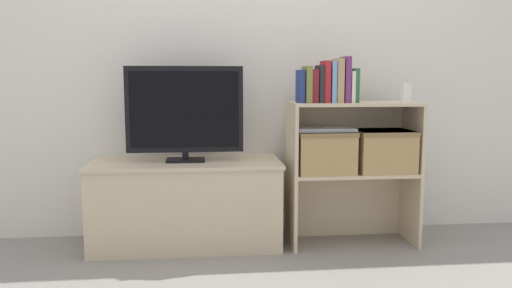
{
  "coord_description": "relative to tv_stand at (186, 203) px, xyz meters",
  "views": [
    {
      "loc": [
        -0.3,
        -2.66,
        0.97
      ],
      "look_at": [
        0.0,
        0.16,
        0.6
      ],
      "focal_mm": 35.0,
      "sensor_mm": 36.0,
      "label": 1
    }
  ],
  "objects": [
    {
      "name": "tv",
      "position": [
        0.0,
        -0.0,
        0.54
      ],
      "size": [
        0.67,
        0.14,
        0.55
      ],
      "color": "black",
      "rests_on": "tv_stand"
    },
    {
      "name": "bookshelf_lower_tier",
      "position": [
        0.98,
        -0.0,
        0.03
      ],
      "size": [
        0.75,
        0.33,
        0.44
      ],
      "color": "#CCB793",
      "rests_on": "ground_plane"
    },
    {
      "name": "laptop",
      "position": [
        0.8,
        -0.08,
        0.44
      ],
      "size": [
        0.33,
        0.21,
        0.02
      ],
      "color": "#BCBCC1",
      "rests_on": "storage_basket_left"
    },
    {
      "name": "book_maroon",
      "position": [
        0.72,
        -0.12,
        0.68
      ],
      "size": [
        0.04,
        0.13,
        0.19
      ],
      "color": "maroon",
      "rests_on": "bookshelf_upper_tier"
    },
    {
      "name": "storage_basket_right",
      "position": [
        1.15,
        -0.08,
        0.32
      ],
      "size": [
        0.33,
        0.29,
        0.24
      ],
      "color": "tan",
      "rests_on": "bookshelf_lower_tier"
    },
    {
      "name": "book_olive",
      "position": [
        0.68,
        -0.12,
        0.69
      ],
      "size": [
        0.03,
        0.15,
        0.2
      ],
      "color": "olive",
      "rests_on": "bookshelf_upper_tier"
    },
    {
      "name": "tv_stand",
      "position": [
        0.0,
        0.0,
        0.0
      ],
      "size": [
        1.1,
        0.47,
        0.5
      ],
      "color": "#CCB793",
      "rests_on": "ground_plane"
    },
    {
      "name": "book_plum",
      "position": [
        0.9,
        -0.12,
        0.72
      ],
      "size": [
        0.03,
        0.15,
        0.26
      ],
      "color": "#6B2D66",
      "rests_on": "bookshelf_upper_tier"
    },
    {
      "name": "book_forest",
      "position": [
        0.96,
        -0.12,
        0.69
      ],
      "size": [
        0.03,
        0.12,
        0.19
      ],
      "color": "#286638",
      "rests_on": "bookshelf_upper_tier"
    },
    {
      "name": "book_crimson",
      "position": [
        0.79,
        -0.12,
        0.71
      ],
      "size": [
        0.03,
        0.13,
        0.23
      ],
      "color": "#B22328",
      "rests_on": "bookshelf_upper_tier"
    },
    {
      "name": "book_navy",
      "position": [
        0.65,
        -0.12,
        0.68
      ],
      "size": [
        0.03,
        0.13,
        0.18
      ],
      "color": "navy",
      "rests_on": "bookshelf_upper_tier"
    },
    {
      "name": "baby_monitor",
      "position": [
        1.29,
        -0.06,
        0.65
      ],
      "size": [
        0.05,
        0.03,
        0.14
      ],
      "color": "white",
      "rests_on": "bookshelf_upper_tier"
    },
    {
      "name": "bookshelf_upper_tier",
      "position": [
        0.98,
        -0.01,
        0.45
      ],
      "size": [
        0.75,
        0.33,
        0.41
      ],
      "color": "#CCB793",
      "rests_on": "bookshelf_lower_tier"
    },
    {
      "name": "storage_basket_left",
      "position": [
        0.8,
        -0.08,
        0.32
      ],
      "size": [
        0.33,
        0.29,
        0.24
      ],
      "color": "tan",
      "rests_on": "bookshelf_lower_tier"
    },
    {
      "name": "ground_plane",
      "position": [
        0.4,
        -0.23,
        -0.25
      ],
      "size": [
        16.0,
        16.0,
        0.0
      ],
      "primitive_type": "plane",
      "color": "gray"
    },
    {
      "name": "book_ivory",
      "position": [
        0.93,
        -0.12,
        0.68
      ],
      "size": [
        0.02,
        0.15,
        0.18
      ],
      "color": "silver",
      "rests_on": "bookshelf_upper_tier"
    },
    {
      "name": "book_tan",
      "position": [
        0.86,
        -0.12,
        0.71
      ],
      "size": [
        0.04,
        0.15,
        0.25
      ],
      "color": "tan",
      "rests_on": "bookshelf_upper_tier"
    },
    {
      "name": "book_charcoal",
      "position": [
        0.76,
        -0.12,
        0.7
      ],
      "size": [
        0.02,
        0.15,
        0.21
      ],
      "color": "#232328",
      "rests_on": "bookshelf_upper_tier"
    },
    {
      "name": "wall_back",
      "position": [
        0.4,
        0.26,
        0.95
      ],
      "size": [
        10.0,
        0.05,
        2.4
      ],
      "color": "silver",
      "rests_on": "ground_plane"
    },
    {
      "name": "book_skyblue",
      "position": [
        0.83,
        -0.12,
        0.71
      ],
      "size": [
        0.03,
        0.14,
        0.23
      ],
      "color": "#709ECC",
      "rests_on": "bookshelf_upper_tier"
    }
  ]
}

